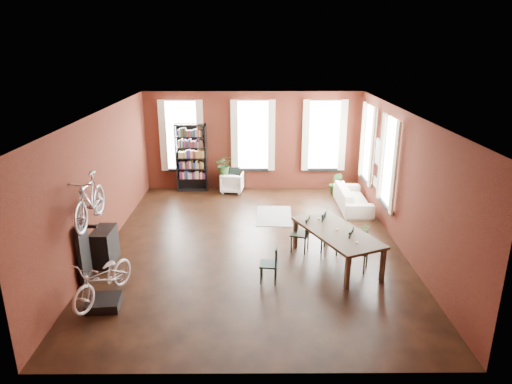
{
  "coord_description": "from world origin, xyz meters",
  "views": [
    {
      "loc": [
        0.01,
        -10.1,
        4.73
      ],
      "look_at": [
        0.07,
        0.6,
        1.16
      ],
      "focal_mm": 32.0,
      "sensor_mm": 36.0,
      "label": 1
    }
  ],
  "objects_px": {
    "dining_chair_c": "(358,250)",
    "plant_stand": "(226,183)",
    "dining_table": "(336,247)",
    "console_table": "(105,246)",
    "dining_chair_b": "(300,234)",
    "dining_chair_d": "(331,232)",
    "bike_trainer": "(104,303)",
    "bookshelf": "(192,158)",
    "bicycle_floor": "(101,260)",
    "cream_sofa": "(353,194)",
    "dining_chair_a": "(269,264)",
    "white_armchair": "(232,181)"
  },
  "relations": [
    {
      "from": "console_table",
      "to": "dining_chair_d",
      "type": "bearing_deg",
      "value": 6.2
    },
    {
      "from": "dining_chair_b",
      "to": "bicycle_floor",
      "type": "bearing_deg",
      "value": -38.75
    },
    {
      "from": "dining_table",
      "to": "dining_chair_d",
      "type": "relative_size",
      "value": 2.37
    },
    {
      "from": "dining_table",
      "to": "cream_sofa",
      "type": "xyz_separation_m",
      "value": [
        1.12,
        3.54,
        0.02
      ]
    },
    {
      "from": "dining_chair_c",
      "to": "plant_stand",
      "type": "distance_m",
      "value": 6.22
    },
    {
      "from": "dining_chair_c",
      "to": "dining_chair_b",
      "type": "bearing_deg",
      "value": 74.86
    },
    {
      "from": "dining_chair_b",
      "to": "bookshelf",
      "type": "xyz_separation_m",
      "value": [
        -3.1,
        4.62,
        0.67
      ]
    },
    {
      "from": "console_table",
      "to": "bicycle_floor",
      "type": "distance_m",
      "value": 1.95
    },
    {
      "from": "bike_trainer",
      "to": "console_table",
      "type": "relative_size",
      "value": 0.74
    },
    {
      "from": "dining_table",
      "to": "dining_chair_d",
      "type": "xyz_separation_m",
      "value": [
        -0.01,
        0.6,
        0.09
      ]
    },
    {
      "from": "dining_table",
      "to": "console_table",
      "type": "relative_size",
      "value": 2.85
    },
    {
      "from": "dining_chair_a",
      "to": "plant_stand",
      "type": "distance_m",
      "value": 5.98
    },
    {
      "from": "dining_table",
      "to": "dining_chair_b",
      "type": "relative_size",
      "value": 2.62
    },
    {
      "from": "white_armchair",
      "to": "cream_sofa",
      "type": "bearing_deg",
      "value": 164.18
    },
    {
      "from": "console_table",
      "to": "plant_stand",
      "type": "relative_size",
      "value": 1.34
    },
    {
      "from": "dining_table",
      "to": "dining_chair_b",
      "type": "distance_m",
      "value": 0.96
    },
    {
      "from": "dining_chair_b",
      "to": "dining_chair_c",
      "type": "bearing_deg",
      "value": 71.03
    },
    {
      "from": "bike_trainer",
      "to": "dining_chair_b",
      "type": "bearing_deg",
      "value": 31.47
    },
    {
      "from": "dining_chair_b",
      "to": "console_table",
      "type": "bearing_deg",
      "value": -62.84
    },
    {
      "from": "bookshelf",
      "to": "plant_stand",
      "type": "height_order",
      "value": "bookshelf"
    },
    {
      "from": "dining_table",
      "to": "cream_sofa",
      "type": "height_order",
      "value": "cream_sofa"
    },
    {
      "from": "dining_chair_d",
      "to": "bookshelf",
      "type": "distance_m",
      "value": 6.05
    },
    {
      "from": "dining_chair_a",
      "to": "bookshelf",
      "type": "xyz_separation_m",
      "value": [
        -2.32,
        6.05,
        0.71
      ]
    },
    {
      "from": "dining_chair_b",
      "to": "bicycle_floor",
      "type": "height_order",
      "value": "bicycle_floor"
    },
    {
      "from": "dining_chair_d",
      "to": "bike_trainer",
      "type": "height_order",
      "value": "dining_chair_d"
    },
    {
      "from": "dining_chair_c",
      "to": "bike_trainer",
      "type": "xyz_separation_m",
      "value": [
        -5.03,
        -1.44,
        -0.37
      ]
    },
    {
      "from": "dining_chair_b",
      "to": "cream_sofa",
      "type": "bearing_deg",
      "value": 167.22
    },
    {
      "from": "cream_sofa",
      "to": "plant_stand",
      "type": "distance_m",
      "value": 4.13
    },
    {
      "from": "bike_trainer",
      "to": "console_table",
      "type": "bearing_deg",
      "value": 105.79
    },
    {
      "from": "dining_chair_d",
      "to": "white_armchair",
      "type": "relative_size",
      "value": 1.36
    },
    {
      "from": "plant_stand",
      "to": "console_table",
      "type": "bearing_deg",
      "value": -115.47
    },
    {
      "from": "cream_sofa",
      "to": "bike_trainer",
      "type": "relative_size",
      "value": 3.53
    },
    {
      "from": "bookshelf",
      "to": "console_table",
      "type": "xyz_separation_m",
      "value": [
        -1.28,
        -5.2,
        -0.7
      ]
    },
    {
      "from": "dining_chair_c",
      "to": "console_table",
      "type": "relative_size",
      "value": 1.13
    },
    {
      "from": "dining_table",
      "to": "dining_chair_d",
      "type": "height_order",
      "value": "dining_chair_d"
    },
    {
      "from": "bike_trainer",
      "to": "plant_stand",
      "type": "xyz_separation_m",
      "value": [
        1.88,
        6.8,
        0.21
      ]
    },
    {
      "from": "dining_table",
      "to": "console_table",
      "type": "height_order",
      "value": "console_table"
    },
    {
      "from": "dining_chair_c",
      "to": "dining_chair_a",
      "type": "bearing_deg",
      "value": 127.94
    },
    {
      "from": "dining_chair_b",
      "to": "white_armchair",
      "type": "xyz_separation_m",
      "value": [
        -1.78,
        4.42,
        -0.08
      ]
    },
    {
      "from": "dining_chair_a",
      "to": "bike_trainer",
      "type": "relative_size",
      "value": 1.32
    },
    {
      "from": "console_table",
      "to": "bicycle_floor",
      "type": "height_order",
      "value": "bicycle_floor"
    },
    {
      "from": "dining_chair_a",
      "to": "cream_sofa",
      "type": "relative_size",
      "value": 0.37
    },
    {
      "from": "dining_chair_a",
      "to": "bookshelf",
      "type": "height_order",
      "value": "bookshelf"
    },
    {
      "from": "dining_chair_b",
      "to": "dining_chair_d",
      "type": "height_order",
      "value": "dining_chair_d"
    },
    {
      "from": "cream_sofa",
      "to": "bike_trainer",
      "type": "distance_m",
      "value": 7.8
    },
    {
      "from": "dining_chair_d",
      "to": "bike_trainer",
      "type": "xyz_separation_m",
      "value": [
        -4.6,
        -2.34,
        -0.39
      ]
    },
    {
      "from": "dining_table",
      "to": "bike_trainer",
      "type": "xyz_separation_m",
      "value": [
        -4.61,
        -1.75,
        -0.3
      ]
    },
    {
      "from": "dining_chair_d",
      "to": "bike_trainer",
      "type": "distance_m",
      "value": 5.17
    },
    {
      "from": "white_armchair",
      "to": "console_table",
      "type": "relative_size",
      "value": 0.89
    },
    {
      "from": "dining_chair_d",
      "to": "bike_trainer",
      "type": "relative_size",
      "value": 1.63
    }
  ]
}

